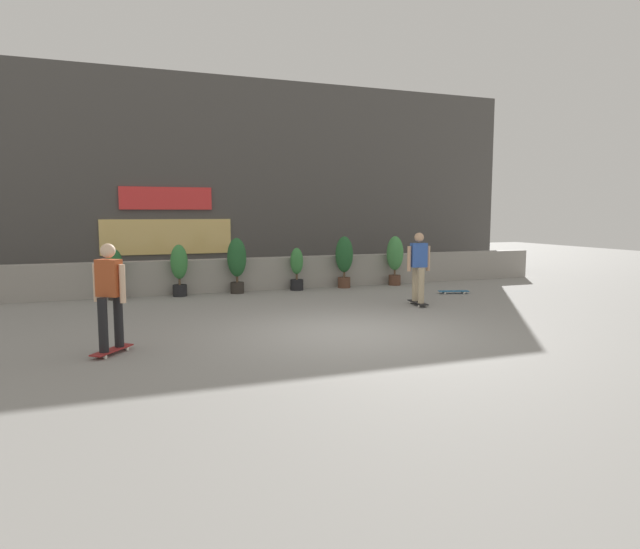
% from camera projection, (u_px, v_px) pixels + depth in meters
% --- Properties ---
extents(ground_plane, '(48.00, 48.00, 0.00)m').
position_uv_depth(ground_plane, '(349.00, 333.00, 9.91)').
color(ground_plane, gray).
extents(planter_wall, '(18.00, 0.40, 0.90)m').
position_uv_depth(planter_wall, '(263.00, 274.00, 15.44)').
color(planter_wall, gray).
rests_on(planter_wall, ground).
extents(building_backdrop, '(20.00, 2.08, 6.50)m').
position_uv_depth(building_backdrop, '(232.00, 181.00, 18.84)').
color(building_backdrop, '#4C4947').
rests_on(building_backdrop, ground).
extents(potted_plant_0, '(0.40, 0.40, 1.26)m').
position_uv_depth(potted_plant_0, '(115.00, 272.00, 13.62)').
color(potted_plant_0, '#2D2823').
rests_on(potted_plant_0, ground).
extents(potted_plant_1, '(0.44, 0.44, 1.34)m').
position_uv_depth(potted_plant_1, '(179.00, 267.00, 14.16)').
color(potted_plant_1, black).
rests_on(potted_plant_1, ground).
extents(potted_plant_2, '(0.51, 0.51, 1.49)m').
position_uv_depth(potted_plant_2, '(237.00, 261.00, 14.68)').
color(potted_plant_2, '#2D2823').
rests_on(potted_plant_2, ground).
extents(potted_plant_3, '(0.36, 0.36, 1.18)m').
position_uv_depth(potted_plant_3, '(297.00, 268.00, 15.30)').
color(potted_plant_3, black).
rests_on(potted_plant_3, ground).
extents(potted_plant_4, '(0.50, 0.50, 1.48)m').
position_uv_depth(potted_plant_4, '(344.00, 258.00, 15.78)').
color(potted_plant_4, brown).
rests_on(potted_plant_4, ground).
extents(potted_plant_5, '(0.49, 0.49, 1.46)m').
position_uv_depth(potted_plant_5, '(395.00, 257.00, 16.35)').
color(potted_plant_5, brown).
rests_on(potted_plant_5, ground).
extents(skater_far_right, '(0.65, 0.76, 1.70)m').
position_uv_depth(skater_far_right, '(110.00, 293.00, 8.31)').
color(skater_far_right, maroon).
rests_on(skater_far_right, ground).
extents(skater_by_wall_right, '(0.56, 0.82, 1.70)m').
position_uv_depth(skater_by_wall_right, '(419.00, 265.00, 12.76)').
color(skater_by_wall_right, black).
rests_on(skater_by_wall_right, ground).
extents(skateboard_near_camera, '(0.82, 0.42, 0.08)m').
position_uv_depth(skateboard_near_camera, '(454.00, 291.00, 14.72)').
color(skateboard_near_camera, '#266699').
rests_on(skateboard_near_camera, ground).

